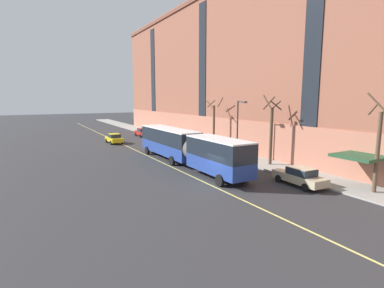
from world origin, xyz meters
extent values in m
plane|color=#303033|center=(0.00, 0.00, 0.00)|extent=(260.00, 260.00, 0.00)
cube|color=#9E9B93|center=(8.97, 3.00, 0.07)|extent=(4.09, 160.00, 0.15)
cube|color=#935642|center=(17.02, 0.00, 11.62)|extent=(12.00, 110.00, 23.23)
cube|color=#B67058|center=(10.95, 0.00, 2.20)|extent=(0.14, 110.00, 4.40)
cube|color=#234C2D|center=(9.42, -6.44, 2.60)|extent=(3.20, 3.40, 0.24)
cube|color=#1E232B|center=(10.97, 0.00, 12.78)|extent=(0.10, 2.00, 17.66)
cube|color=#1E232B|center=(10.97, 20.62, 12.78)|extent=(0.10, 2.00, 17.66)
cube|color=#1E232B|center=(10.97, 41.25, 12.78)|extent=(0.10, 2.00, 17.66)
cube|color=navy|center=(1.09, 11.84, 1.28)|extent=(2.63, 11.42, 1.32)
cube|color=black|center=(1.09, 11.84, 2.74)|extent=(2.64, 11.42, 1.61)
cube|color=white|center=(1.09, 11.84, 3.61)|extent=(2.66, 11.42, 0.12)
cube|color=#19232D|center=(1.04, 17.57, 2.58)|extent=(2.33, 0.10, 1.21)
cube|color=orange|center=(1.04, 17.58, 3.37)|extent=(1.78, 0.07, 0.28)
cube|color=black|center=(1.04, 17.59, 0.72)|extent=(2.49, 0.14, 0.24)
cube|color=white|center=(0.15, 17.58, 0.97)|extent=(0.28, 0.06, 0.18)
cube|color=white|center=(1.92, 17.60, 0.97)|extent=(0.28, 0.06, 0.18)
cylinder|color=#595651|center=(1.14, 5.64, 2.08)|extent=(2.42, 1.02, 2.41)
cube|color=navy|center=(1.17, 1.41, 1.28)|extent=(2.60, 7.49, 1.32)
cube|color=black|center=(1.17, 1.41, 2.74)|extent=(2.61, 7.49, 1.61)
cube|color=white|center=(1.17, 1.41, 3.61)|extent=(2.62, 7.49, 0.12)
cylinder|color=black|center=(-0.22, 15.82, 0.50)|extent=(0.31, 1.00, 1.00)
cylinder|color=black|center=(2.32, 15.84, 0.50)|extent=(0.31, 1.00, 1.00)
cylinder|color=black|center=(-0.15, 8.41, 0.50)|extent=(0.31, 1.00, 1.00)
cylinder|color=black|center=(2.38, 8.43, 0.50)|extent=(0.31, 1.00, 1.00)
cylinder|color=black|center=(-0.08, -0.66, 0.50)|extent=(0.31, 1.00, 1.00)
cylinder|color=black|center=(2.46, -0.64, 0.50)|extent=(0.31, 1.00, 1.00)
cube|color=#BCAD89|center=(5.84, -3.63, 0.64)|extent=(1.89, 4.79, 0.64)
cube|color=#232D38|center=(5.83, -3.86, 1.24)|extent=(1.59, 2.18, 0.56)
cube|color=#BCAD89|center=(5.83, -3.86, 1.54)|extent=(1.55, 2.09, 0.04)
cylinder|color=black|center=(5.06, -2.13, 0.32)|extent=(0.24, 0.65, 0.64)
cylinder|color=black|center=(6.73, -2.19, 0.32)|extent=(0.24, 0.65, 0.64)
cylinder|color=black|center=(4.94, -5.06, 0.32)|extent=(0.24, 0.65, 0.64)
cylinder|color=black|center=(6.62, -5.12, 0.32)|extent=(0.24, 0.65, 0.64)
cube|color=#23603D|center=(5.83, 7.37, 0.64)|extent=(1.88, 4.48, 0.64)
cube|color=#232D38|center=(5.82, 7.15, 1.24)|extent=(1.60, 2.04, 0.56)
cube|color=#23603D|center=(5.82, 7.15, 1.54)|extent=(1.56, 1.95, 0.04)
cylinder|color=black|center=(5.00, 8.77, 0.32)|extent=(0.24, 0.65, 0.64)
cylinder|color=black|center=(6.73, 8.72, 0.32)|extent=(0.24, 0.65, 0.64)
cylinder|color=black|center=(4.93, 6.02, 0.32)|extent=(0.24, 0.65, 0.64)
cylinder|color=black|center=(6.65, 5.97, 0.32)|extent=(0.24, 0.65, 0.64)
cube|color=#B21E19|center=(5.59, 33.79, 0.64)|extent=(1.86, 4.58, 0.64)
cube|color=#232D38|center=(5.58, 33.56, 1.24)|extent=(1.61, 2.07, 0.56)
cube|color=#B21E19|center=(5.58, 33.56, 1.54)|extent=(1.57, 1.98, 0.04)
cylinder|color=black|center=(4.74, 35.21, 0.32)|extent=(0.23, 0.64, 0.64)
cylinder|color=black|center=(6.49, 35.18, 0.32)|extent=(0.23, 0.64, 0.64)
cylinder|color=black|center=(4.69, 32.39, 0.32)|extent=(0.23, 0.64, 0.64)
cylinder|color=black|center=(6.44, 32.36, 0.32)|extent=(0.23, 0.64, 0.64)
cube|color=yellow|center=(-1.46, 27.57, 0.64)|extent=(1.90, 4.45, 0.64)
cube|color=#232D38|center=(-1.45, 27.35, 1.24)|extent=(1.63, 2.02, 0.56)
cube|color=yellow|center=(-1.45, 27.35, 1.54)|extent=(1.59, 1.93, 0.04)
cylinder|color=black|center=(-2.37, 28.91, 0.32)|extent=(0.24, 0.65, 0.64)
cylinder|color=black|center=(-0.61, 28.95, 0.32)|extent=(0.24, 0.65, 0.64)
cylinder|color=black|center=(-2.30, 26.18, 0.32)|extent=(0.24, 0.65, 0.64)
cylinder|color=black|center=(-0.55, 26.22, 0.32)|extent=(0.24, 0.65, 0.64)
cylinder|color=brown|center=(9.02, -8.01, 3.19)|extent=(0.30, 0.30, 6.08)
cylinder|color=brown|center=(9.01, -7.44, 6.43)|extent=(1.23, 0.17, 0.91)
cylinder|color=brown|center=(8.29, -8.15, 6.80)|extent=(0.42, 1.59, 1.64)
cylinder|color=brown|center=(9.02, 3.10, 3.19)|extent=(0.34, 0.34, 6.09)
cylinder|color=brown|center=(9.59, 3.14, 6.47)|extent=(0.25, 1.24, 0.99)
cylinder|color=brown|center=(9.17, 3.74, 6.71)|extent=(1.42, 0.45, 1.44)
cylinder|color=brown|center=(8.37, 3.12, 6.78)|extent=(0.19, 1.43, 1.59)
cylinder|color=brown|center=(8.87, 2.46, 6.51)|extent=(1.40, 0.46, 1.06)
cylinder|color=brown|center=(9.02, 14.21, 3.18)|extent=(0.31, 0.31, 6.06)
cylinder|color=brown|center=(9.90, 14.00, 6.64)|extent=(0.58, 1.87, 1.36)
cylinder|color=brown|center=(8.96, 14.84, 6.47)|extent=(1.36, 0.27, 1.02)
cylinder|color=brown|center=(8.32, 14.24, 6.43)|extent=(0.20, 1.49, 0.95)
cylinder|color=#2D2D30|center=(7.53, 7.00, 3.54)|extent=(0.16, 0.16, 6.78)
cylinder|color=#2D2D30|center=(7.53, 6.45, 6.83)|extent=(0.10, 1.10, 0.10)
cube|color=#3D3D3F|center=(7.53, 5.90, 6.78)|extent=(0.36, 0.60, 0.20)
cube|color=#E0D66B|center=(-0.58, 3.00, 0.00)|extent=(0.16, 140.00, 0.01)
camera|label=1|loc=(-13.74, -20.44, 7.21)|focal=28.00mm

